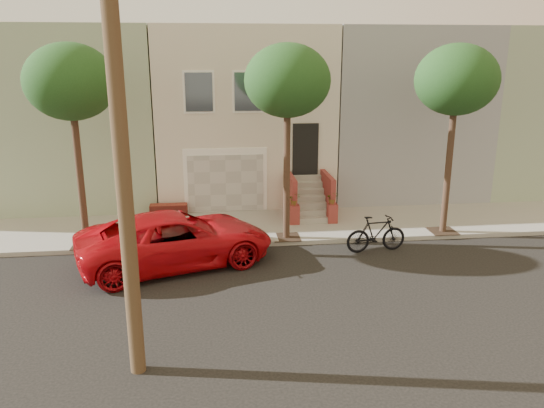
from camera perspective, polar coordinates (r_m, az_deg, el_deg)
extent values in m
plane|color=black|center=(14.10, -0.25, -9.64)|extent=(90.00, 90.00, 0.00)
cube|color=gray|center=(19.02, -2.06, -2.51)|extent=(40.00, 3.70, 0.15)
cube|color=#BFB3A3|center=(24.01, -3.30, 10.07)|extent=(7.00, 8.00, 7.00)
cube|color=#8DA182|center=(24.57, -19.55, 9.33)|extent=(6.50, 8.00, 7.00)
cube|color=gray|center=(25.34, 12.49, 10.03)|extent=(6.50, 8.00, 7.00)
cube|color=#8DA182|center=(28.12, 25.29, 9.45)|extent=(6.50, 8.00, 7.00)
cube|color=white|center=(20.42, -5.04, 2.59)|extent=(3.20, 0.12, 2.50)
cube|color=beige|center=(20.38, -5.03, 2.28)|extent=(2.90, 0.06, 2.20)
cube|color=gray|center=(18.95, -4.77, -2.36)|extent=(3.20, 3.70, 0.02)
cube|color=#9A322A|center=(20.43, -11.12, -0.63)|extent=(1.40, 0.45, 0.44)
cube|color=black|center=(20.45, 3.64, 5.93)|extent=(1.00, 0.06, 2.00)
cube|color=#3F4751|center=(19.86, -7.93, 11.92)|extent=(1.00, 0.06, 1.40)
cube|color=white|center=(19.88, -7.93, 11.92)|extent=(1.15, 0.05, 1.55)
cube|color=#3F4751|center=(19.91, -2.63, 12.06)|extent=(1.00, 0.06, 1.40)
cube|color=white|center=(19.93, -2.63, 12.06)|extent=(1.15, 0.05, 1.55)
cube|color=#3F4751|center=(20.12, 2.61, 12.10)|extent=(1.00, 0.06, 1.40)
cube|color=white|center=(20.14, 2.60, 12.10)|extent=(1.15, 0.05, 1.55)
cube|color=gray|center=(19.29, 4.46, -1.74)|extent=(1.20, 0.28, 0.20)
cube|color=gray|center=(19.49, 4.32, -0.93)|extent=(1.20, 0.28, 0.20)
cube|color=gray|center=(19.70, 4.18, -0.14)|extent=(1.20, 0.28, 0.20)
cube|color=gray|center=(19.91, 4.04, 0.63)|extent=(1.20, 0.28, 0.20)
cube|color=gray|center=(20.12, 3.91, 1.39)|extent=(1.20, 0.28, 0.20)
cube|color=gray|center=(20.34, 3.77, 2.13)|extent=(1.20, 0.28, 0.20)
cube|color=gray|center=(20.56, 3.64, 2.86)|extent=(1.20, 0.28, 0.20)
cube|color=maroon|center=(19.77, 2.05, 0.85)|extent=(0.18, 1.96, 1.60)
cube|color=maroon|center=(20.02, 6.02, 0.97)|extent=(0.18, 1.96, 1.60)
cube|color=maroon|center=(19.06, 2.43, -1.14)|extent=(0.35, 0.35, 0.70)
imported|color=#183F16|center=(18.89, 2.45, 0.53)|extent=(0.40, 0.35, 0.45)
cube|color=maroon|center=(19.32, 6.54, -0.99)|extent=(0.35, 0.35, 0.70)
imported|color=#183F16|center=(19.16, 6.59, 0.65)|extent=(0.41, 0.35, 0.45)
cube|color=#2D2116|center=(18.04, -19.40, -4.21)|extent=(0.90, 0.90, 0.02)
cylinder|color=#39251A|center=(17.47, -20.02, 2.26)|extent=(0.22, 0.22, 4.20)
ellipsoid|color=#183F16|center=(17.06, -21.01, 12.26)|extent=(2.70, 2.57, 2.29)
cube|color=#2D2116|center=(17.74, 1.55, -3.62)|extent=(0.90, 0.90, 0.02)
cylinder|color=#39251A|center=(17.15, 1.60, 3.00)|extent=(0.22, 0.22, 4.20)
ellipsoid|color=#183F16|center=(16.74, 1.69, 13.23)|extent=(2.70, 2.57, 2.29)
cube|color=#2D2116|center=(19.27, 17.98, -2.81)|extent=(0.90, 0.90, 0.02)
cylinder|color=#39251A|center=(18.74, 18.52, 3.28)|extent=(0.22, 0.22, 4.20)
ellipsoid|color=#183F16|center=(18.36, 19.37, 12.60)|extent=(2.70, 2.57, 2.29)
cylinder|color=#402C1D|center=(9.64, -16.29, 8.85)|extent=(0.30, 0.30, 10.00)
imported|color=#B80A12|center=(15.90, -10.33, -3.77)|extent=(6.27, 4.26, 1.59)
imported|color=black|center=(17.05, 11.22, -3.18)|extent=(2.03, 0.77, 1.19)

